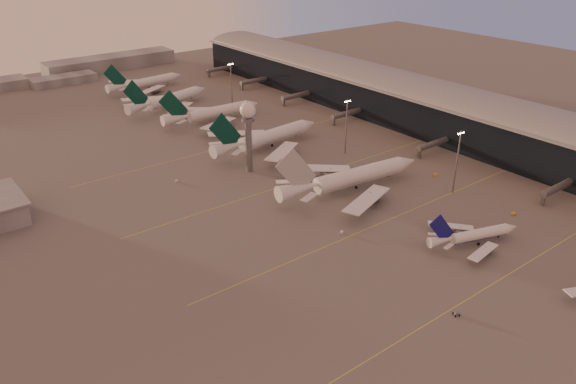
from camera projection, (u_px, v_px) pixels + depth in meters
ground at (494, 321)px, 146.06m from camera, size 700.00×700.00×0.00m
taxiway_markings at (407, 210)px, 202.45m from camera, size 180.00×185.25×0.02m
terminal at (431, 107)px, 279.40m from camera, size 57.00×362.00×23.04m
radar_tower at (248, 123)px, 225.01m from camera, size 6.40×6.40×31.10m
mast_b at (457, 159)px, 209.60m from camera, size 3.60×0.56×25.00m
mast_c at (346, 124)px, 245.92m from camera, size 3.60×0.56×25.00m
mast_d at (231, 83)px, 308.78m from camera, size 3.60×0.56×25.00m
distant_horizon at (74, 70)px, 376.90m from camera, size 165.00×37.50×9.00m
narrowbody_mid at (473, 237)px, 179.94m from camera, size 32.78×25.72×13.26m
widebody_white at (351, 181)px, 215.61m from camera, size 65.41×52.15×23.04m
greentail_a at (267, 140)px, 256.01m from camera, size 61.48×49.48×22.33m
greentail_b at (213, 115)px, 290.38m from camera, size 56.50×45.59×20.51m
greentail_c at (169, 102)px, 311.56m from camera, size 56.06×44.69×20.82m
greentail_d at (146, 84)px, 346.01m from camera, size 52.86×42.45×19.24m
gsv_tug_mid at (456, 314)px, 148.05m from camera, size 3.97×3.28×0.98m
gsv_truck_b at (515, 212)px, 198.51m from camera, size 5.57×3.83×2.12m
gsv_truck_c at (342, 230)px, 186.97m from camera, size 5.31×4.25×2.07m
gsv_catering_b at (436, 171)px, 228.43m from camera, size 5.43×2.74×4.38m
gsv_tug_far at (301, 184)px, 221.55m from camera, size 4.54×4.52×1.14m
gsv_truck_d at (176, 180)px, 224.11m from camera, size 3.28×4.92×1.87m
gsv_tug_hangar at (275, 133)px, 274.44m from camera, size 3.76×2.42×1.03m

